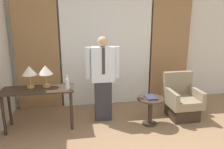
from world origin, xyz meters
The scene contains 12 objects.
wall_back centered at (0.00, 3.13, 1.35)m, with size 10.00×0.06×2.70m.
curtain_sheer_center centered at (0.00, 3.00, 1.29)m, with size 2.04×0.06×2.58m.
curtain_drape_left centered at (-1.53, 3.00, 1.29)m, with size 0.93×0.06×2.58m.
curtain_drape_right centered at (1.53, 3.00, 1.29)m, with size 0.93×0.06×2.58m.
desk centered at (-1.41, 2.02, 0.64)m, with size 1.27×0.51×0.76m.
table_lamp_left centered at (-1.55, 2.12, 1.06)m, with size 0.26×0.26×0.40m.
table_lamp_right centered at (-1.27, 2.12, 1.06)m, with size 0.26×0.26×0.40m.
bottle_near_edge centered at (-0.88, 1.90, 0.86)m, with size 0.07×0.07×0.25m.
person centered at (-0.22, 2.13, 0.90)m, with size 0.65×0.21×1.67m.
armchair centered at (1.38, 1.97, 0.33)m, with size 0.62×0.65×0.91m.
side_table centered at (0.64, 1.78, 0.36)m, with size 0.51×0.51×0.53m.
book centered at (0.64, 1.78, 0.55)m, with size 0.19×0.25×0.03m.
Camera 1 is at (-0.76, -1.89, 2.00)m, focal length 35.00 mm.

